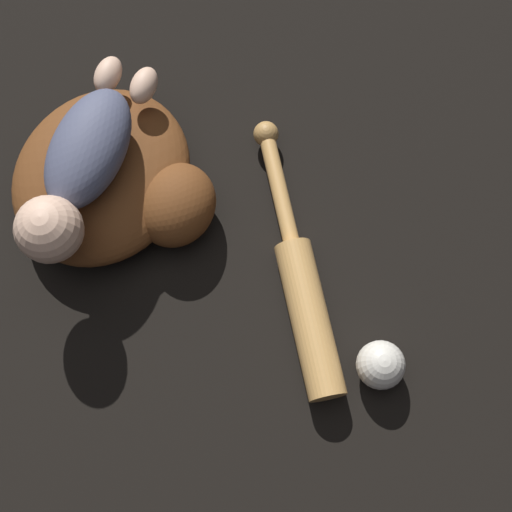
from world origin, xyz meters
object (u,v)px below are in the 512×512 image
baseball_bat (302,286)px  baseball (381,365)px  baseball_glove (114,180)px  baby_figure (79,168)px

baseball_bat → baseball: size_ratio=6.22×
baseball_glove → baseball_bat: bearing=64.2°
baseball_glove → baseball: 0.50m
baseball_glove → baseball: bearing=58.4°
baby_figure → baseball_bat: baby_figure is taller
baseball_glove → baby_figure: (0.02, -0.03, 0.09)m
baby_figure → baseball_bat: 0.37m
baseball_bat → baseball: bearing=46.5°
baseball_bat → baseball: baseball is taller
baseball_bat → baseball: (0.11, 0.12, 0.01)m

